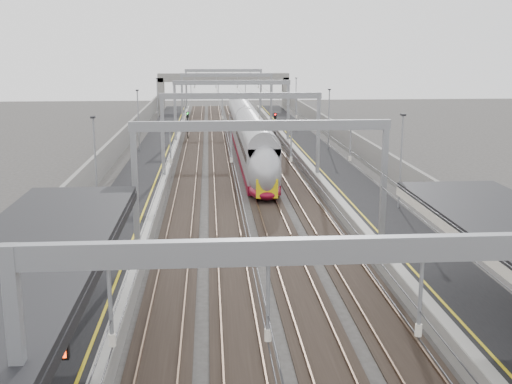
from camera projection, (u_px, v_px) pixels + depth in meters
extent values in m
cube|color=black|center=(147.00, 174.00, 55.00)|extent=(4.00, 120.00, 1.00)
cube|color=black|center=(331.00, 172.00, 56.14)|extent=(4.00, 120.00, 1.00)
cube|color=black|center=(188.00, 179.00, 55.35)|extent=(2.40, 140.00, 0.08)
cube|color=brown|center=(179.00, 178.00, 55.28)|extent=(0.07, 140.00, 0.14)
cube|color=brown|center=(196.00, 178.00, 55.38)|extent=(0.07, 140.00, 0.14)
cube|color=black|center=(222.00, 178.00, 55.56)|extent=(2.40, 140.00, 0.08)
cube|color=brown|center=(214.00, 177.00, 55.49)|extent=(0.07, 140.00, 0.14)
cube|color=brown|center=(231.00, 177.00, 55.59)|extent=(0.07, 140.00, 0.14)
cube|color=black|center=(257.00, 178.00, 55.78)|extent=(2.40, 140.00, 0.08)
cube|color=brown|center=(249.00, 177.00, 55.71)|extent=(0.07, 140.00, 0.14)
cube|color=brown|center=(265.00, 177.00, 55.81)|extent=(0.07, 140.00, 0.14)
cube|color=black|center=(291.00, 177.00, 55.99)|extent=(2.40, 140.00, 0.08)
cube|color=brown|center=(283.00, 176.00, 55.92)|extent=(0.07, 140.00, 0.14)
cube|color=brown|center=(299.00, 176.00, 56.02)|extent=(0.07, 140.00, 0.14)
cube|color=gray|center=(346.00, 250.00, 12.23)|extent=(13.00, 0.25, 0.50)
cube|color=gray|center=(135.00, 188.00, 31.91)|extent=(0.28, 0.28, 6.60)
cube|color=gray|center=(384.00, 184.00, 32.81)|extent=(0.28, 0.28, 6.60)
cube|color=gray|center=(261.00, 126.00, 31.68)|extent=(13.00, 0.25, 0.50)
cube|color=gray|center=(163.00, 135.00, 51.36)|extent=(0.28, 0.28, 6.60)
cube|color=gray|center=(318.00, 133.00, 52.26)|extent=(0.28, 0.28, 6.60)
cube|color=gray|center=(241.00, 96.00, 51.14)|extent=(13.00, 0.25, 0.50)
cube|color=gray|center=(175.00, 111.00, 70.82)|extent=(0.28, 0.28, 6.60)
cube|color=gray|center=(288.00, 110.00, 71.72)|extent=(0.28, 0.28, 6.60)
cube|color=gray|center=(232.00, 83.00, 70.60)|extent=(13.00, 0.25, 0.50)
cube|color=gray|center=(182.00, 97.00, 90.27)|extent=(0.28, 0.28, 6.60)
cube|color=gray|center=(271.00, 97.00, 91.18)|extent=(0.28, 0.28, 6.60)
cube|color=gray|center=(227.00, 75.00, 90.05)|extent=(13.00, 0.25, 0.50)
cube|color=gray|center=(186.00, 89.00, 107.78)|extent=(0.28, 0.28, 6.60)
cube|color=gray|center=(261.00, 89.00, 108.69)|extent=(0.28, 0.28, 6.60)
cube|color=gray|center=(224.00, 70.00, 107.56)|extent=(13.00, 0.25, 0.50)
cylinder|color=#262628|center=(188.00, 110.00, 59.01)|extent=(0.03, 140.00, 0.03)
cylinder|color=#262628|center=(220.00, 110.00, 59.22)|extent=(0.03, 140.00, 0.03)
cylinder|color=#262628|center=(253.00, 110.00, 59.44)|extent=(0.03, 140.00, 0.03)
cylinder|color=#262628|center=(285.00, 109.00, 59.65)|extent=(0.03, 140.00, 0.03)
cylinder|color=black|center=(22.00, 268.00, 24.17)|extent=(0.20, 0.20, 4.00)
cube|color=black|center=(32.00, 349.00, 14.32)|extent=(1.60, 0.15, 0.55)
cube|color=#FF2E05|center=(32.00, 350.00, 14.24)|extent=(1.50, 0.02, 0.42)
cube|color=gray|center=(224.00, 77.00, 107.82)|extent=(22.00, 2.20, 1.40)
cube|color=gray|center=(161.00, 96.00, 107.75)|extent=(1.00, 2.20, 6.20)
cube|color=gray|center=(285.00, 96.00, 109.25)|extent=(1.00, 2.20, 6.20)
cube|color=gray|center=(108.00, 162.00, 54.52)|extent=(0.30, 120.00, 3.20)
cube|color=gray|center=(367.00, 159.00, 56.13)|extent=(0.30, 120.00, 3.20)
cube|color=maroon|center=(254.00, 165.00, 58.66)|extent=(2.52, 21.46, 0.75)
cube|color=#99999E|center=(254.00, 146.00, 58.27)|extent=(2.52, 21.46, 2.80)
cube|color=black|center=(261.00, 186.00, 51.42)|extent=(1.87, 2.24, 0.47)
cube|color=maroon|center=(242.00, 134.00, 79.90)|extent=(2.52, 21.46, 0.75)
cube|color=#99999E|center=(242.00, 120.00, 79.51)|extent=(2.52, 21.46, 2.80)
cube|color=black|center=(245.00, 145.00, 72.66)|extent=(1.87, 2.24, 0.47)
ellipsoid|color=#99999E|center=(265.00, 172.00, 47.71)|extent=(2.52, 4.85, 3.92)
cube|color=yellow|center=(267.00, 189.00, 45.95)|extent=(1.59, 0.12, 1.40)
cube|color=black|center=(267.00, 169.00, 46.05)|extent=(1.49, 0.54, 0.88)
cylinder|color=black|center=(188.00, 128.00, 78.77)|extent=(0.12, 0.12, 3.00)
cube|color=black|center=(187.00, 115.00, 78.42)|extent=(0.32, 0.22, 0.75)
sphere|color=#0CE526|center=(187.00, 113.00, 78.26)|extent=(0.16, 0.16, 0.16)
cylinder|color=black|center=(254.00, 124.00, 82.09)|extent=(0.12, 0.12, 3.00)
cube|color=black|center=(254.00, 112.00, 81.74)|extent=(0.32, 0.22, 0.75)
sphere|color=red|center=(254.00, 111.00, 81.58)|extent=(0.16, 0.16, 0.16)
cylinder|color=black|center=(275.00, 129.00, 77.64)|extent=(0.12, 0.12, 3.00)
cube|color=black|center=(275.00, 116.00, 77.29)|extent=(0.32, 0.22, 0.75)
sphere|color=red|center=(275.00, 114.00, 77.13)|extent=(0.16, 0.16, 0.16)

